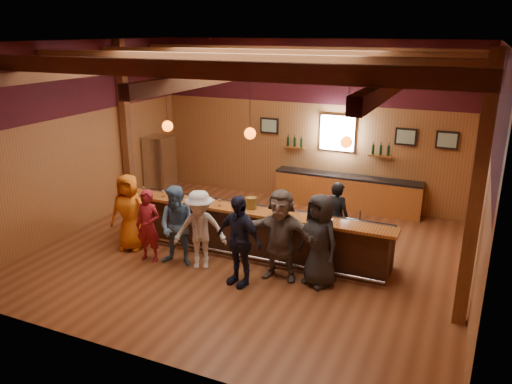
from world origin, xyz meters
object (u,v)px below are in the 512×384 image
customer_dark (319,240)px  bottle_a (279,205)px  bar_counter (254,230)px  stainless_fridge (160,167)px  customer_white (200,230)px  customer_navy (239,240)px  ice_bucket (251,203)px  back_bar_cabinet (347,192)px  customer_redvest (148,226)px  bartender (337,217)px  customer_brown (280,235)px  customer_orange (129,212)px  customer_denim (178,226)px

customer_dark → bottle_a: size_ratio=4.82×
bar_counter → stainless_fridge: 4.81m
customer_white → customer_navy: 1.07m
stainless_fridge → ice_bucket: (4.17, -2.70, 0.33)m
back_bar_cabinet → customer_navy: (-0.85, -5.03, 0.43)m
ice_bucket → bottle_a: bearing=7.5°
bar_counter → customer_redvest: 2.28m
bartender → back_bar_cabinet: bearing=-65.2°
customer_white → customer_brown: (1.67, 0.24, 0.08)m
back_bar_cabinet → customer_redvest: bearing=-122.1°
stainless_fridge → ice_bucket: 4.98m
bar_counter → bartender: bartender is taller
bar_counter → customer_navy: 1.54m
customer_redvest → customer_dark: customer_dark is taller
customer_navy → ice_bucket: size_ratio=7.30×
customer_dark → ice_bucket: customer_dark is taller
bar_counter → ice_bucket: 0.76m
customer_orange → ice_bucket: size_ratio=7.00×
stainless_fridge → customer_white: size_ratio=1.07×
back_bar_cabinet → customer_brown: (-0.20, -4.49, 0.45)m
ice_bucket → customer_orange: bearing=-164.6°
customer_brown → bottle_a: customer_brown is taller
customer_orange → customer_dark: bearing=-9.6°
bar_counter → bottle_a: (0.66, -0.17, 0.74)m
customer_navy → bottle_a: size_ratio=4.77×
back_bar_cabinet → ice_bucket: size_ratio=16.08×
customer_denim → customer_dark: bearing=0.1°
customer_denim → stainless_fridge: bearing=121.8°
back_bar_cabinet → customer_orange: 5.92m
customer_denim → customer_navy: customer_navy is taller
customer_orange → customer_white: 1.92m
back_bar_cabinet → customer_denim: bearing=-116.3°
bar_counter → bottle_a: bearing=-14.5°
customer_orange → bottle_a: (3.25, 0.81, 0.39)m
ice_bucket → customer_redvest: bearing=-151.5°
bar_counter → customer_dark: (1.74, -0.85, 0.39)m
bar_counter → back_bar_cabinet: bar_counter is taller
customer_brown → bartender: 1.81m
customer_orange → customer_denim: size_ratio=1.01×
customer_dark → ice_bucket: 1.83m
customer_orange → ice_bucket: 2.77m
stainless_fridge → customer_brown: 6.11m
bar_counter → customer_denim: customer_denim is taller
back_bar_cabinet → customer_redvest: (-3.05, -4.86, 0.31)m
bar_counter → customer_brown: size_ratio=3.41×
customer_orange → customer_navy: (2.93, -0.48, 0.04)m
customer_orange → customer_brown: customer_brown is taller
bar_counter → stainless_fridge: size_ratio=3.50×
customer_orange → customer_redvest: customer_orange is taller
customer_redvest → ice_bucket: 2.23m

